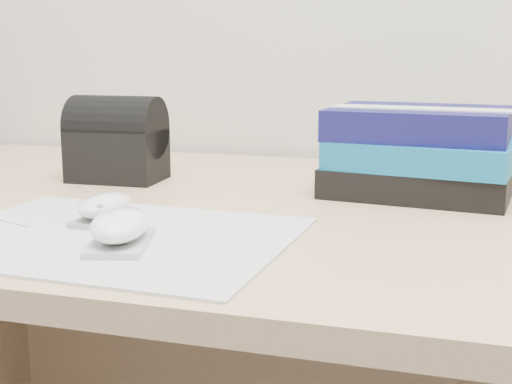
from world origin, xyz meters
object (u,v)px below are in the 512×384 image
(desk, at_px, (348,355))
(pouch, at_px, (117,140))
(mouse_rear, at_px, (105,207))
(mouse_front, at_px, (120,228))
(book_stack, at_px, (421,152))

(desk, bearing_deg, pouch, 175.42)
(desk, bearing_deg, mouse_rear, -138.88)
(desk, relative_size, mouse_rear, 17.15)
(desk, bearing_deg, mouse_front, -121.18)
(desk, relative_size, book_stack, 5.79)
(mouse_rear, bearing_deg, desk, 41.12)
(desk, xyz_separation_m, mouse_rear, (-0.26, -0.23, 0.25))
(mouse_front, height_order, pouch, pouch)
(pouch, bearing_deg, mouse_front, -62.15)
(desk, relative_size, mouse_front, 13.55)
(mouse_front, relative_size, book_stack, 0.43)
(mouse_rear, bearing_deg, book_stack, 40.01)
(book_stack, height_order, pouch, pouch)
(mouse_rear, distance_m, pouch, 0.29)
(mouse_front, bearing_deg, pouch, 117.85)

